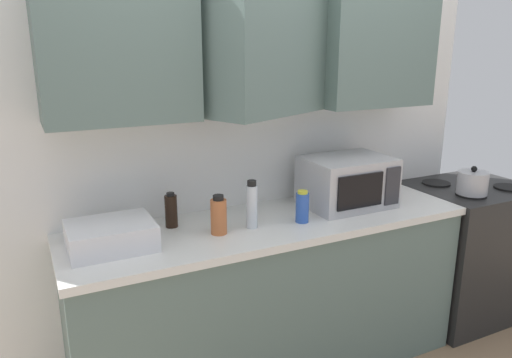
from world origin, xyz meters
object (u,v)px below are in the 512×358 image
kettle (472,183)px  bottle_red_sauce (381,179)px  dish_rack (111,235)px  microwave (347,182)px  bottle_clear_tall (252,205)px  stove_range (464,250)px  bottle_blue_cleaner (302,207)px  bottle_spice_jar (219,216)px  bottle_soy_dark (171,211)px

kettle → bottle_red_sauce: (-0.46, 0.29, 0.01)m
kettle → dish_rack: size_ratio=0.47×
microwave → bottle_clear_tall: microwave is taller
stove_range → bottle_blue_cleaner: bottle_blue_cleaner is taller
microwave → bottle_spice_jar: (-0.82, -0.08, -0.05)m
stove_range → bottle_red_sauce: bottle_red_sauce is taller
bottle_blue_cleaner → stove_range: bearing=3.2°
stove_range → bottle_clear_tall: bottle_clear_tall is taller
microwave → bottle_clear_tall: size_ratio=1.95×
bottle_spice_jar → bottle_blue_cleaner: bottle_spice_jar is taller
bottle_blue_cleaner → microwave: bearing=18.2°
microwave → bottle_red_sauce: size_ratio=2.48×
bottle_red_sauce → bottle_clear_tall: (-0.97, -0.18, 0.03)m
stove_range → bottle_soy_dark: 2.04m
dish_rack → bottle_clear_tall: (0.68, -0.05, 0.06)m
bottle_spice_jar → bottle_red_sauce: 1.17m
bottle_blue_cleaner → bottle_soy_dark: size_ratio=0.94×
kettle → bottle_clear_tall: bottle_clear_tall is taller
microwave → bottle_red_sauce: bearing=17.1°
bottle_red_sauce → bottle_soy_dark: size_ratio=1.07×
dish_rack → stove_range: bearing=-0.5°
microwave → bottle_blue_cleaner: 0.39m
kettle → microwave: bearing=166.7°
dish_rack → bottle_spice_jar: bottle_spice_jar is taller
kettle → bottle_spice_jar: bearing=176.2°
dish_rack → bottle_red_sauce: size_ratio=1.97×
dish_rack → bottle_soy_dark: (0.32, 0.14, 0.03)m
microwave → bottle_clear_tall: 0.64m
kettle → bottle_clear_tall: size_ratio=0.73×
kettle → bottle_red_sauce: size_ratio=0.93×
stove_range → bottle_red_sauce: size_ratio=4.72×
dish_rack → bottle_blue_cleaner: (0.95, -0.09, 0.02)m
kettle → bottle_red_sauce: 0.55m
stove_range → bottle_spice_jar: (-1.78, -0.03, 0.54)m
dish_rack → bottle_clear_tall: size_ratio=1.54×
bottle_clear_tall → microwave: bearing=7.0°
dish_rack → bottle_spice_jar: size_ratio=1.94×
stove_range → dish_rack: (-2.29, 0.02, 0.51)m
kettle → dish_rack: 2.12m
bottle_clear_tall → bottle_soy_dark: size_ratio=1.37×
kettle → bottle_spice_jar: 1.62m
microwave → bottle_blue_cleaner: (-0.37, -0.12, -0.06)m
microwave → dish_rack: 1.33m
kettle → bottle_clear_tall: bearing=175.6°
bottle_red_sauce → bottle_clear_tall: bottle_clear_tall is taller
kettle → bottle_clear_tall: (-1.44, 0.11, 0.04)m
bottle_blue_cleaner → bottle_red_sauce: (0.70, 0.22, 0.01)m
kettle → bottle_clear_tall: 1.44m
microwave → stove_range: bearing=-2.8°
bottle_red_sauce → bottle_soy_dark: bottle_red_sauce is taller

